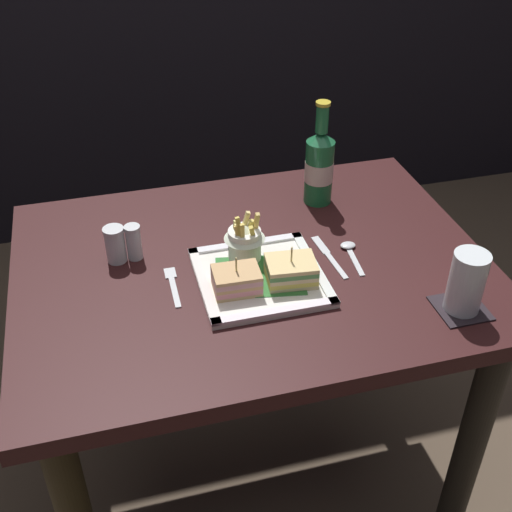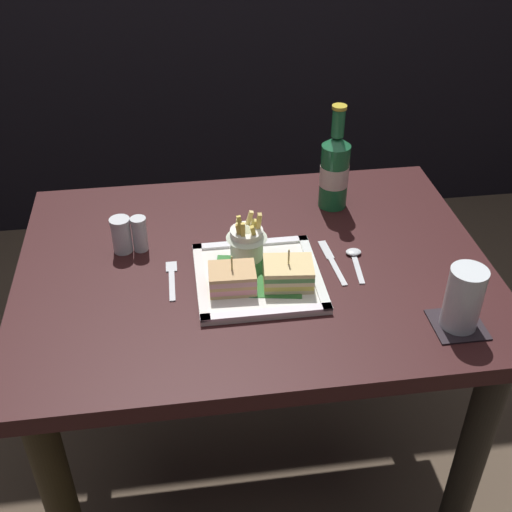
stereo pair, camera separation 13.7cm
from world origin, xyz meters
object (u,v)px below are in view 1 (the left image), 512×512
at_px(beer_bottle, 319,165).
at_px(fork, 173,284).
at_px(fries_cup, 245,239).
at_px(water_glass, 466,285).
at_px(sandwich_half_left, 237,280).
at_px(sandwich_half_right, 291,271).
at_px(pepper_shaker, 134,244).
at_px(knife, 328,255).
at_px(square_plate, 260,277).
at_px(dining_table, 252,308).
at_px(spoon, 349,249).
at_px(salt_shaker, 116,247).

xyz_separation_m(beer_bottle, fork, (-0.41, -0.25, -0.10)).
height_order(fries_cup, water_glass, water_glass).
distance_m(sandwich_half_left, water_glass, 0.45).
xyz_separation_m(sandwich_half_right, pepper_shaker, (-0.30, 0.18, 0.00)).
height_order(water_glass, fork, water_glass).
height_order(fries_cup, beer_bottle, beer_bottle).
xyz_separation_m(sandwich_half_left, knife, (0.23, 0.08, -0.03)).
bearing_deg(square_plate, dining_table, 90.37).
bearing_deg(dining_table, square_plate, -89.63).
height_order(sandwich_half_left, fork, sandwich_half_left).
distance_m(beer_bottle, spoon, 0.25).
bearing_deg(dining_table, fries_cup, 153.60).
distance_m(square_plate, sandwich_half_right, 0.07).
height_order(square_plate, water_glass, water_glass).
relative_size(sandwich_half_left, knife, 0.58).
height_order(square_plate, knife, square_plate).
xyz_separation_m(dining_table, pepper_shaker, (-0.25, 0.09, 0.17)).
height_order(square_plate, fork, square_plate).
distance_m(square_plate, spoon, 0.23).
relative_size(knife, spoon, 1.31).
bearing_deg(beer_bottle, fries_cup, -139.32).
xyz_separation_m(square_plate, pepper_shaker, (-0.25, 0.15, 0.03)).
bearing_deg(knife, fork, -177.47).
distance_m(beer_bottle, salt_shaker, 0.53).
bearing_deg(water_glass, fork, 157.42).
distance_m(fries_cup, fork, 0.18).
relative_size(dining_table, fork, 7.60).
bearing_deg(water_glass, fries_cup, 144.73).
height_order(sandwich_half_left, sandwich_half_right, sandwich_half_right).
bearing_deg(knife, dining_table, 173.94).
height_order(dining_table, water_glass, water_glass).
height_order(knife, spoon, spoon).
relative_size(square_plate, water_glass, 2.02).
distance_m(knife, salt_shaker, 0.47).
bearing_deg(fries_cup, salt_shaker, 163.87).
bearing_deg(sandwich_half_right, beer_bottle, 61.50).
bearing_deg(knife, salt_shaker, 167.19).
distance_m(fries_cup, spoon, 0.25).
xyz_separation_m(sandwich_half_left, salt_shaker, (-0.23, 0.18, 0.00)).
bearing_deg(sandwich_half_left, fork, 153.54).
bearing_deg(square_plate, water_glass, -28.33).
relative_size(fork, knife, 0.80).
height_order(square_plate, spoon, square_plate).
height_order(square_plate, sandwich_half_left, sandwich_half_left).
distance_m(dining_table, fork, 0.23).
bearing_deg(beer_bottle, salt_shaker, -165.83).
distance_m(water_glass, salt_shaker, 0.74).
xyz_separation_m(square_plate, salt_shaker, (-0.29, 0.15, 0.03)).
bearing_deg(beer_bottle, pepper_shaker, -164.69).
distance_m(dining_table, knife, 0.22).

